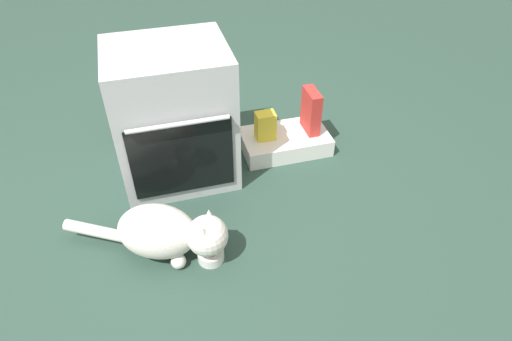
# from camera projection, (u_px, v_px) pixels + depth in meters

# --- Properties ---
(ground) EXTENTS (8.00, 8.00, 0.00)m
(ground) POSITION_uv_depth(u_px,v_px,m) (197.00, 215.00, 2.47)
(ground) COLOR #284238
(oven) EXTENTS (0.64, 0.58, 0.80)m
(oven) POSITION_uv_depth(u_px,v_px,m) (173.00, 116.00, 2.50)
(oven) COLOR #B7BABF
(oven) RESTS_ON ground
(pantry_cabinet) EXTENTS (0.55, 0.33, 0.11)m
(pantry_cabinet) POSITION_uv_depth(u_px,v_px,m) (285.00, 141.00, 2.89)
(pantry_cabinet) COLOR white
(pantry_cabinet) RESTS_ON ground
(food_bowl) EXTENTS (0.13, 0.13, 0.08)m
(food_bowl) POSITION_uv_depth(u_px,v_px,m) (211.00, 254.00, 2.21)
(food_bowl) COLOR white
(food_bowl) RESTS_ON ground
(cat) EXTENTS (0.79, 0.46, 0.29)m
(cat) POSITION_uv_depth(u_px,v_px,m) (167.00, 232.00, 2.17)
(cat) COLOR silver
(cat) RESTS_ON ground
(snack_bag) EXTENTS (0.12, 0.09, 0.18)m
(snack_bag) POSITION_uv_depth(u_px,v_px,m) (265.00, 126.00, 2.77)
(snack_bag) COLOR yellow
(snack_bag) RESTS_ON pantry_cabinet
(cereal_box) EXTENTS (0.07, 0.18, 0.28)m
(cereal_box) POSITION_uv_depth(u_px,v_px,m) (311.00, 111.00, 2.81)
(cereal_box) COLOR #B72D28
(cereal_box) RESTS_ON pantry_cabinet
(soda_can) EXTENTS (0.07, 0.07, 0.12)m
(soda_can) POSITION_uv_depth(u_px,v_px,m) (269.00, 118.00, 2.89)
(soda_can) COLOR green
(soda_can) RESTS_ON pantry_cabinet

